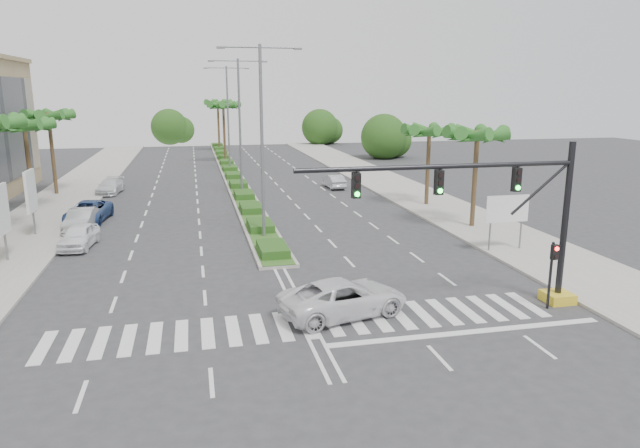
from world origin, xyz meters
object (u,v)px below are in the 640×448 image
Objects in this scene: car_parked_b at (81,220)px; car_crossing at (344,298)px; car_right at (334,181)px; car_parked_d at (110,186)px; car_parked_c at (88,212)px; car_parked_a at (79,236)px.

car_crossing is (13.50, -18.34, 0.03)m from car_parked_b.
car_right is (7.46, 31.60, -0.12)m from car_crossing.
car_parked_b is 14.80m from car_parked_d.
car_crossing is 1.39× the size of car_right.
car_parked_c is 1.17× the size of car_parked_d.
car_parked_b is 24.81m from car_right.
car_parked_d is at bearing 93.92° from car_parked_b.
car_right is at bearing 33.38° from car_parked_c.
car_parked_c is 25.06m from car_crossing.
car_parked_d is (0.00, 14.80, -0.08)m from car_parked_b.
car_parked_b is 2.77m from car_parked_c.
car_parked_c reaches higher than car_parked_a.
car_parked_b is (-0.62, 4.51, 0.03)m from car_parked_a.
car_crossing reaches higher than car_parked_c.
car_parked_c reaches higher than car_parked_b.
car_crossing is (12.88, -13.84, 0.06)m from car_parked_a.
car_parked_b is 1.13× the size of car_right.
car_right is at bearing 36.23° from car_parked_b.
car_parked_a is 18.91m from car_crossing.
car_parked_a reaches higher than car_right.
car_parked_b is 0.99× the size of car_parked_d.
car_parked_d is at bearing 7.73° from car_crossing.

